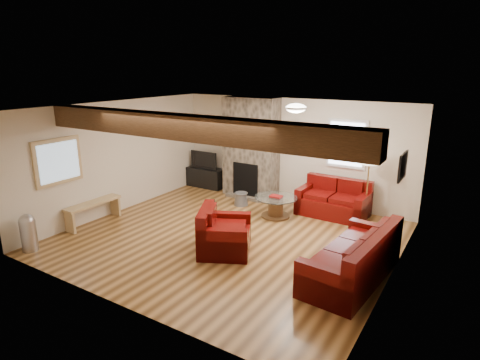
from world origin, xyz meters
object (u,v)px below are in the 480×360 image
(loveseat, at_px, (333,198))
(television, at_px, (206,160))
(floor_lamp, at_px, (370,161))
(sofa_three, at_px, (352,254))
(coffee_table, at_px, (276,207))
(tv_cabinet, at_px, (206,177))
(armchair_red, at_px, (225,230))

(loveseat, relative_size, television, 1.83)
(loveseat, relative_size, floor_lamp, 0.98)
(loveseat, bearing_deg, sofa_three, -63.94)
(television, bearing_deg, loveseat, -4.59)
(coffee_table, height_order, floor_lamp, floor_lamp)
(tv_cabinet, bearing_deg, floor_lamp, -3.16)
(sofa_three, xyz_separation_m, loveseat, (-1.19, 2.53, -0.01))
(armchair_red, xyz_separation_m, television, (-2.71, 3.08, 0.37))
(loveseat, height_order, armchair_red, armchair_red)
(coffee_table, bearing_deg, tv_cabinet, 158.52)
(coffee_table, height_order, television, television)
(loveseat, xyz_separation_m, armchair_red, (-1.03, -2.78, 0.00))
(tv_cabinet, height_order, floor_lamp, floor_lamp)
(coffee_table, bearing_deg, armchair_red, -89.72)
(armchair_red, xyz_separation_m, tv_cabinet, (-2.71, 3.08, -0.14))
(loveseat, distance_m, coffee_table, 1.30)
(tv_cabinet, bearing_deg, coffee_table, -21.48)
(loveseat, xyz_separation_m, floor_lamp, (0.70, 0.05, 0.91))
(sofa_three, height_order, loveseat, sofa_three)
(armchair_red, relative_size, tv_cabinet, 0.94)
(television, bearing_deg, sofa_three, -29.90)
(loveseat, bearing_deg, tv_cabinet, 176.31)
(sofa_three, bearing_deg, tv_cabinet, -114.59)
(sofa_three, bearing_deg, loveseat, -149.53)
(tv_cabinet, bearing_deg, loveseat, -4.59)
(coffee_table, distance_m, tv_cabinet, 2.90)
(armchair_red, bearing_deg, floor_lamp, -58.21)
(tv_cabinet, relative_size, floor_lamp, 0.69)
(loveseat, height_order, television, television)
(sofa_three, relative_size, tv_cabinet, 1.98)
(floor_lamp, bearing_deg, loveseat, -175.54)
(sofa_three, distance_m, television, 5.70)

